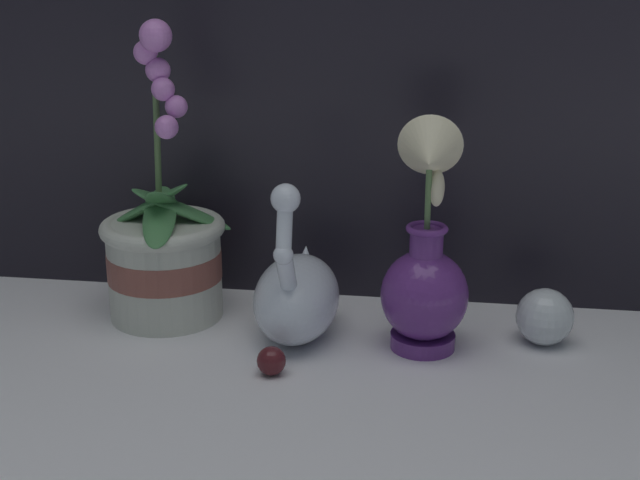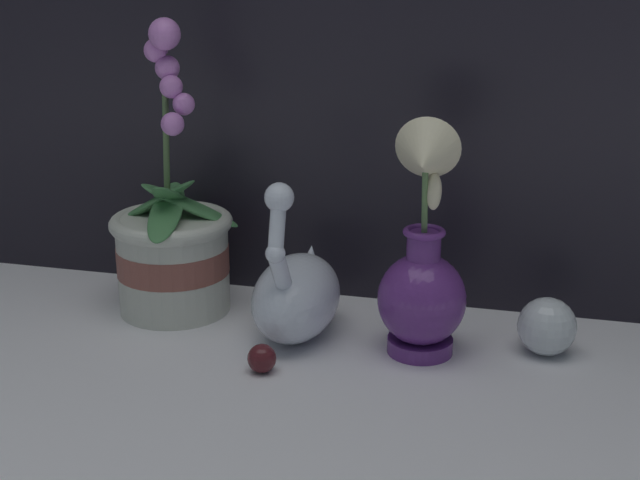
% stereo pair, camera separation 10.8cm
% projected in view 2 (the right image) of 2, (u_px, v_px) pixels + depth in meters
% --- Properties ---
extents(ground_plane, '(2.80, 2.80, 0.00)m').
position_uv_depth(ground_plane, '(315.00, 386.00, 0.99)').
color(ground_plane, white).
extents(orchid_potted_plant, '(0.19, 0.21, 0.38)m').
position_uv_depth(orchid_potted_plant, '(173.00, 247.00, 1.17)').
color(orchid_potted_plant, beige).
rests_on(orchid_potted_plant, ground_plane).
extents(swan_figurine, '(0.10, 0.19, 0.21)m').
position_uv_depth(swan_figurine, '(297.00, 292.00, 1.10)').
color(swan_figurine, silver).
rests_on(swan_figurine, ground_plane).
extents(blue_vase, '(0.11, 0.11, 0.29)m').
position_uv_depth(blue_vase, '(422.00, 277.00, 1.04)').
color(blue_vase, '#602D7F').
rests_on(blue_vase, ground_plane).
extents(glass_sphere, '(0.07, 0.07, 0.07)m').
position_uv_depth(glass_sphere, '(547.00, 326.00, 1.06)').
color(glass_sphere, silver).
rests_on(glass_sphere, ground_plane).
extents(glass_bauble, '(0.03, 0.03, 0.03)m').
position_uv_depth(glass_bauble, '(262.00, 358.00, 1.02)').
color(glass_bauble, '#4C191E').
rests_on(glass_bauble, ground_plane).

